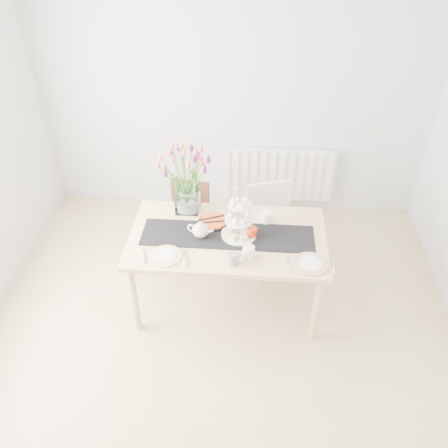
# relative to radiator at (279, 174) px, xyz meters

# --- Properties ---
(room_shell) EXTENTS (4.50, 4.50, 4.50)m
(room_shell) POSITION_rel_radiator_xyz_m (-0.50, -2.19, 0.85)
(room_shell) COLOR tan
(room_shell) RESTS_ON ground
(radiator) EXTENTS (1.20, 0.08, 0.60)m
(radiator) POSITION_rel_radiator_xyz_m (0.00, 0.00, 0.00)
(radiator) COLOR white
(radiator) RESTS_ON room_shell
(dining_table) EXTENTS (1.60, 0.90, 0.75)m
(dining_table) POSITION_rel_radiator_xyz_m (-0.46, -1.47, 0.22)
(dining_table) COLOR tan
(dining_table) RESTS_ON ground
(chair_brown) EXTENTS (0.45, 0.45, 0.76)m
(chair_brown) POSITION_rel_radiator_xyz_m (-0.89, -0.78, -0.02)
(chair_brown) COLOR #361C13
(chair_brown) RESTS_ON ground
(chair_white) EXTENTS (0.53, 0.53, 0.85)m
(chair_white) POSITION_rel_radiator_xyz_m (-0.09, -0.90, 0.04)
(chair_white) COLOR silver
(chair_white) RESTS_ON ground
(table_runner) EXTENTS (1.40, 0.35, 0.01)m
(table_runner) POSITION_rel_radiator_xyz_m (-0.46, -1.47, 0.30)
(table_runner) COLOR black
(table_runner) RESTS_ON dining_table
(tulip_vase) EXTENTS (0.72, 0.72, 0.62)m
(tulip_vase) POSITION_rel_radiator_xyz_m (-0.83, -1.13, 0.70)
(tulip_vase) COLOR silver
(tulip_vase) RESTS_ON dining_table
(cake_stand) EXTENTS (0.29, 0.29, 0.42)m
(cake_stand) POSITION_rel_radiator_xyz_m (-0.37, -1.46, 0.42)
(cake_stand) COLOR gold
(cake_stand) RESTS_ON dining_table
(teapot) EXTENTS (0.25, 0.23, 0.14)m
(teapot) POSITION_rel_radiator_xyz_m (-0.67, -1.50, 0.37)
(teapot) COLOR white
(teapot) RESTS_ON dining_table
(cream_jug) EXTENTS (0.10, 0.10, 0.10)m
(cream_jug) POSITION_rel_radiator_xyz_m (-0.15, -1.25, 0.35)
(cream_jug) COLOR white
(cream_jug) RESTS_ON dining_table
(tart_tin) EXTENTS (0.25, 0.25, 0.03)m
(tart_tin) POSITION_rel_radiator_xyz_m (-0.59, -1.31, 0.31)
(tart_tin) COLOR black
(tart_tin) RESTS_ON dining_table
(mug_grey) EXTENTS (0.12, 0.12, 0.10)m
(mug_grey) POSITION_rel_radiator_xyz_m (-0.39, -1.80, 0.35)
(mug_grey) COLOR gray
(mug_grey) RESTS_ON dining_table
(mug_white) EXTENTS (0.11, 0.11, 0.11)m
(mug_white) POSITION_rel_radiator_xyz_m (-0.28, -1.73, 0.36)
(mug_white) COLOR silver
(mug_white) RESTS_ON dining_table
(mug_orange) EXTENTS (0.11, 0.11, 0.10)m
(mug_orange) POSITION_rel_radiator_xyz_m (-0.27, -1.47, 0.35)
(mug_orange) COLOR red
(mug_orange) RESTS_ON dining_table
(plate_left) EXTENTS (0.32, 0.32, 0.01)m
(plate_left) POSITION_rel_radiator_xyz_m (-0.92, -1.76, 0.31)
(plate_left) COLOR white
(plate_left) RESTS_ON dining_table
(plate_right) EXTENTS (0.29, 0.29, 0.01)m
(plate_right) POSITION_rel_radiator_xyz_m (0.19, -1.76, 0.31)
(plate_right) COLOR silver
(plate_right) RESTS_ON dining_table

